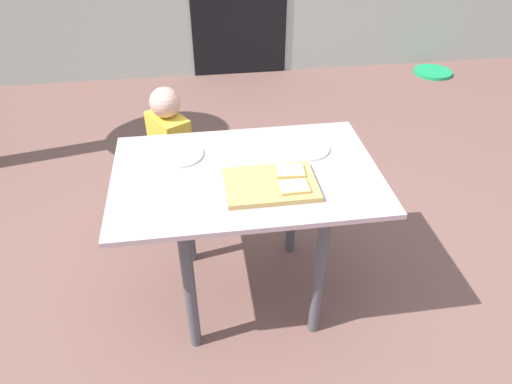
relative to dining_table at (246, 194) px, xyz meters
name	(u,v)px	position (x,y,z in m)	size (l,w,h in m)	color
ground_plane	(248,290)	(0.00, 0.00, -0.62)	(16.00, 16.00, 0.00)	brown
dining_table	(246,194)	(0.00, 0.00, 0.00)	(1.12, 0.74, 0.74)	#B79A9F
cutting_board	(271,184)	(0.09, -0.12, 0.13)	(0.37, 0.26, 0.02)	tan
pizza_slice_near_right	(294,187)	(0.17, -0.17, 0.15)	(0.12, 0.09, 0.01)	tan
pizza_slice_far_right	(290,171)	(0.18, -0.06, 0.15)	(0.13, 0.10, 0.01)	tan
plate_white_left	(179,154)	(-0.28, 0.17, 0.12)	(0.22, 0.22, 0.01)	white
plate_white_right	(305,148)	(0.29, 0.15, 0.12)	(0.22, 0.22, 0.01)	white
child_left	(172,155)	(-0.34, 0.58, -0.13)	(0.24, 0.28, 0.88)	navy
garden_hose_coil	(433,72)	(2.20, 2.55, -0.61)	(0.37, 0.37, 0.03)	#1B9E59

